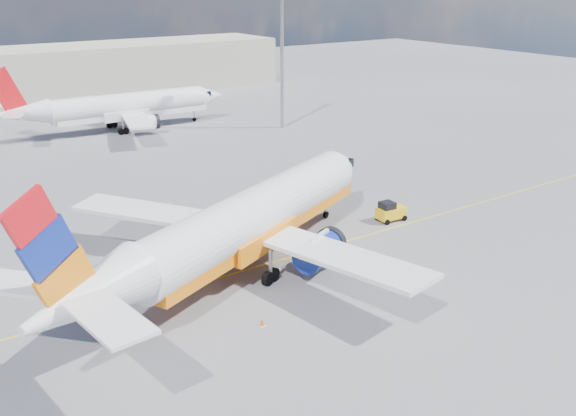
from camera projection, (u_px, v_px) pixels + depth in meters
ground at (339, 266)px, 43.72m from camera, size 240.00×240.00×0.00m
taxi_line at (313, 251)px, 46.04m from camera, size 70.00×0.15×0.01m
terminal_main at (70, 72)px, 102.99m from camera, size 70.00×14.00×8.00m
main_jet at (247, 221)px, 42.03m from camera, size 33.44×25.15×10.33m
second_jet at (122, 107)px, 80.77m from camera, size 29.70×23.50×9.00m
gse_tug at (390, 211)px, 51.46m from camera, size 2.40×1.57×1.65m
traffic_cone at (262, 322)px, 36.14m from camera, size 0.34×0.34×0.48m
floodlight_mast at (282, 33)px, 79.16m from camera, size 1.46×1.46×19.94m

